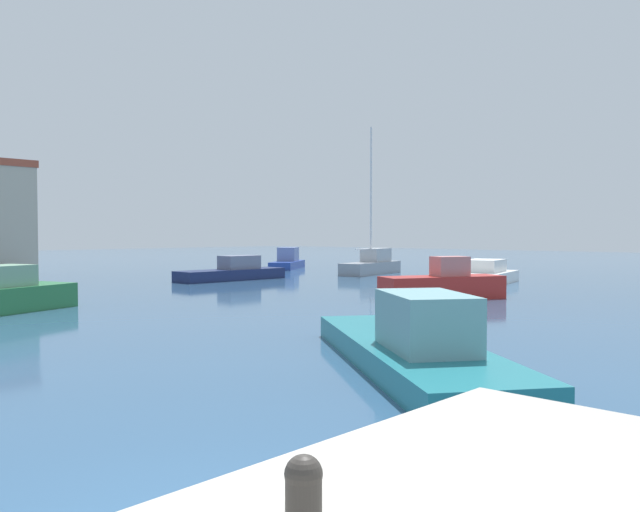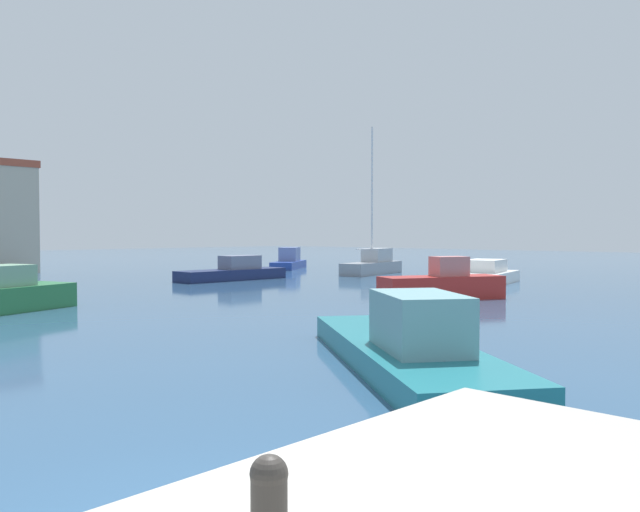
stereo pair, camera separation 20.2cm
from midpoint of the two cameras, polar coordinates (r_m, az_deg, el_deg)
water at (r=30.78m, az=-10.29°, el=-3.14°), size 160.00×160.00×0.00m
mooring_bollard at (r=3.63m, az=-3.16°, el=-20.23°), size 0.21×0.21×0.46m
motorboat_navy_far_right at (r=38.48m, az=-7.82°, el=-1.39°), size 6.97×1.94×1.43m
motorboat_teal_behind_lamppost at (r=13.30m, az=7.83°, el=-7.83°), size 6.86×8.13×1.61m
motorboat_red_distant_north at (r=27.53m, az=10.58°, el=-2.51°), size 5.38×3.79×1.78m
motorboat_blue_outer_mooring at (r=50.59m, az=-2.99°, el=-0.48°), size 5.57×4.49×1.66m
motorboat_white_center_channel at (r=36.11m, az=13.86°, el=-1.69°), size 7.57×4.09×1.31m
sailboat_grey_near_pier at (r=44.01m, az=4.47°, el=-0.69°), size 6.28×2.80×9.89m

